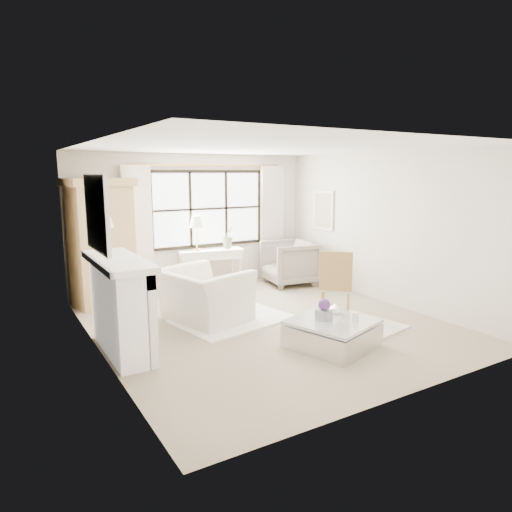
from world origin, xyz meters
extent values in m
plane|color=gray|center=(0.00, 0.00, 0.00)|extent=(5.50, 5.50, 0.00)
plane|color=white|center=(0.00, 0.00, 2.70)|extent=(5.50, 5.50, 0.00)
plane|color=silver|center=(0.00, 2.75, 1.35)|extent=(5.00, 0.00, 5.00)
plane|color=white|center=(0.00, -2.75, 1.35)|extent=(5.00, 0.00, 5.00)
plane|color=white|center=(-2.50, 0.00, 1.35)|extent=(0.00, 5.50, 5.50)
plane|color=beige|center=(2.50, 0.00, 1.35)|extent=(0.00, 5.50, 5.50)
cube|color=white|center=(0.30, 2.73, 1.60)|extent=(2.40, 0.02, 1.50)
cylinder|color=#BE8642|center=(0.30, 2.67, 2.47)|extent=(3.30, 0.04, 0.04)
cube|color=white|center=(-1.20, 2.65, 1.24)|extent=(0.55, 0.10, 2.47)
cube|color=beige|center=(1.80, 2.65, 1.24)|extent=(0.55, 0.10, 2.47)
cube|color=white|center=(-2.29, 0.00, 0.59)|extent=(0.34, 1.50, 1.18)
cube|color=#BBBBC2|center=(-2.12, 0.00, 0.53)|extent=(0.03, 1.22, 0.97)
cube|color=black|center=(-2.11, 0.00, 0.32)|extent=(0.06, 0.52, 0.50)
cube|color=white|center=(-2.25, 0.00, 1.22)|extent=(0.58, 1.66, 0.08)
cube|color=silver|center=(-2.47, 0.00, 1.84)|extent=(0.05, 1.15, 0.95)
cube|color=silver|center=(-2.44, 0.00, 1.84)|extent=(0.02, 1.00, 0.80)
cube|color=silver|center=(2.47, 1.70, 1.55)|extent=(0.04, 0.62, 0.82)
cube|color=#BDAE92|center=(2.45, 1.70, 1.55)|extent=(0.01, 0.52, 0.72)
cylinder|color=black|center=(-2.23, 0.64, 1.27)|extent=(0.12, 0.12, 0.03)
cylinder|color=black|center=(-2.23, 0.64, 1.44)|extent=(0.03, 0.03, 0.30)
cone|color=beige|center=(-2.23, 0.64, 1.68)|extent=(0.22, 0.22, 0.18)
cube|color=tan|center=(-1.92, 2.39, 1.05)|extent=(1.10, 0.80, 2.10)
cube|color=tan|center=(-1.92, 2.39, 2.17)|extent=(1.24, 0.92, 0.14)
cube|color=white|center=(0.21, 2.47, 0.68)|extent=(1.30, 0.64, 0.14)
cube|color=white|center=(0.21, 2.47, 0.77)|extent=(1.36, 0.69, 0.06)
cylinder|color=#C49444|center=(-0.08, 2.48, 0.82)|extent=(0.14, 0.14, 0.03)
cylinder|color=#C49444|center=(-0.08, 2.48, 1.06)|extent=(0.02, 0.02, 0.46)
cone|color=beige|center=(-0.08, 2.48, 1.38)|extent=(0.28, 0.28, 0.22)
imported|color=#637B52|center=(0.61, 2.46, 1.05)|extent=(0.36, 0.35, 0.50)
cylinder|color=white|center=(-0.02, 1.15, 0.01)|extent=(0.26, 0.26, 0.03)
cylinder|color=white|center=(-0.02, 1.15, 0.25)|extent=(0.06, 0.06, 0.44)
cylinder|color=white|center=(-0.02, 1.15, 0.49)|extent=(0.40, 0.40, 0.03)
cube|color=white|center=(-0.39, 0.40, 0.02)|extent=(1.93, 1.52, 0.03)
cube|color=white|center=(0.90, -0.88, 0.01)|extent=(1.77, 1.47, 0.03)
imported|color=white|center=(-0.79, 0.61, 0.42)|extent=(1.43, 1.54, 0.84)
imported|color=gray|center=(1.77, 1.92, 0.46)|extent=(1.16, 1.14, 0.92)
cube|color=beige|center=(1.25, -0.17, 0.46)|extent=(0.66, 0.66, 0.07)
cube|color=#9E7942|center=(1.09, -0.34, 0.78)|extent=(0.38, 0.37, 0.60)
cube|color=silver|center=(0.24, -1.28, 0.16)|extent=(1.25, 1.25, 0.32)
cube|color=#B3B7BE|center=(0.24, -1.28, 0.36)|extent=(1.25, 1.25, 0.04)
cube|color=gray|center=(0.15, -1.20, 0.44)|extent=(0.19, 0.19, 0.13)
sphere|color=#512C6E|center=(0.15, -1.20, 0.59)|extent=(0.16, 0.16, 0.16)
cylinder|color=silver|center=(0.48, -1.46, 0.44)|extent=(0.09, 0.09, 0.12)
imported|color=white|center=(0.46, -1.08, 0.46)|extent=(0.20, 0.20, 0.16)
camera|label=1|loc=(-3.65, -5.79, 2.34)|focal=32.00mm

